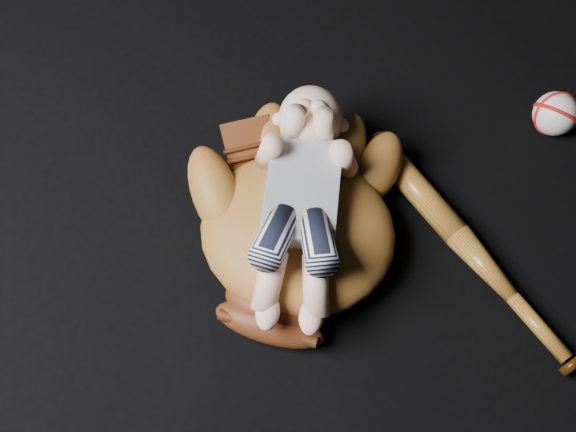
# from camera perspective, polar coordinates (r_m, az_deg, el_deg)

# --- Properties ---
(baseball_glove) EXTENTS (0.52, 0.55, 0.14)m
(baseball_glove) POSITION_cam_1_polar(r_m,az_deg,el_deg) (1.14, 0.77, -0.89)
(baseball_glove) COLOR brown
(baseball_glove) RESTS_ON ground
(newborn_baby) EXTENTS (0.25, 0.42, 0.16)m
(newborn_baby) POSITION_cam_1_polar(r_m,az_deg,el_deg) (1.09, 1.00, 0.70)
(newborn_baby) COLOR beige
(newborn_baby) RESTS_ON baseball_glove
(baseball_bat) EXTENTS (0.29, 0.45, 0.05)m
(baseball_bat) POSITION_cam_1_polar(r_m,az_deg,el_deg) (1.21, 14.07, -2.43)
(baseball_bat) COLOR brown
(baseball_bat) RESTS_ON ground
(baseball) EXTENTS (0.09, 0.09, 0.08)m
(baseball) POSITION_cam_1_polar(r_m,az_deg,el_deg) (1.37, 20.38, 7.59)
(baseball) COLOR silver
(baseball) RESTS_ON ground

